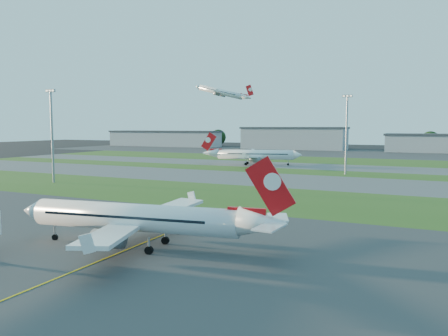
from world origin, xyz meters
The scene contains 20 objects.
ground centered at (0.00, 0.00, 0.00)m, with size 700.00×700.00×0.00m, color black.
apron_near centered at (0.00, 0.00, 0.01)m, with size 300.00×70.00×0.01m, color #333335.
grass_strip_a centered at (0.00, 52.00, 0.01)m, with size 300.00×34.00×0.01m, color #32551C.
taxiway_a centered at (0.00, 85.00, 0.01)m, with size 300.00×32.00×0.01m, color #515154.
grass_strip_b centered at (0.00, 110.00, 0.01)m, with size 300.00×18.00×0.01m, color #32551C.
taxiway_b centered at (0.00, 132.00, 0.01)m, with size 300.00×26.00×0.01m, color #515154.
grass_strip_c centered at (0.00, 165.00, 0.01)m, with size 300.00×40.00×0.01m, color #32551C.
apron_far centered at (0.00, 225.00, 0.01)m, with size 400.00×80.00×0.01m, color #333335.
yellow_line centered at (5.00, 0.00, 0.00)m, with size 0.25×60.00×0.02m, color gold.
airliner_parked centered at (5.36, 8.45, 3.84)m, with size 34.89×29.39×10.93m.
airliner_taxiing centered at (-24.71, 128.32, 4.16)m, with size 37.11×31.16×11.83m.
airliner_departing centered at (-79.66, 211.97, 36.91)m, with size 35.43×29.89×11.08m.
light_mast_west centered at (-55.00, 52.00, 14.81)m, with size 3.20×0.70×25.80m.
light_mast_centre centered at (15.00, 108.00, 14.81)m, with size 3.20×0.70×25.80m.
hangar_far_west centered at (-150.00, 255.00, 6.14)m, with size 91.80×23.00×12.20m.
hangar_west centered at (-45.00, 255.00, 7.64)m, with size 71.40×23.00×15.20m.
tree_far_west centered at (-190.00, 268.00, 6.49)m, with size 11.00×11.00×12.00m.
tree_west centered at (-110.00, 270.00, 7.14)m, with size 12.10×12.10×13.20m.
tree_mid_west centered at (-20.00, 266.00, 5.84)m, with size 9.90×9.90×10.80m.
tree_mid_east centered at (40.00, 269.00, 6.81)m, with size 11.55×11.55×12.60m.
Camera 1 is at (39.28, -37.01, 15.73)m, focal length 35.00 mm.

